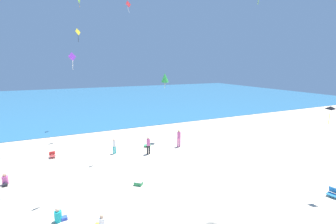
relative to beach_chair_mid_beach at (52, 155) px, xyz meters
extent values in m
plane|color=beige|center=(7.61, -3.92, -0.28)|extent=(120.00, 120.00, 0.00)
cube|color=teal|center=(7.61, 36.74, -0.25)|extent=(120.00, 60.00, 0.05)
cube|color=#D13D3D|center=(0.01, -0.11, -0.08)|extent=(0.54, 0.48, 0.03)
cube|color=#D13D3D|center=(-0.01, 0.13, 0.10)|extent=(0.52, 0.27, 0.38)
cylinder|color=#B7B7BC|center=(0.27, -0.23, -0.18)|extent=(0.02, 0.02, 0.19)
cylinder|color=#B7B7BC|center=(-0.23, -0.27, -0.18)|extent=(0.02, 0.02, 0.19)
cube|color=#2D9956|center=(8.49, -0.84, -0.12)|extent=(0.70, 0.70, 0.03)
cube|color=#2D9956|center=(8.75, -0.95, 0.06)|extent=(0.41, 0.58, 0.37)
cylinder|color=#B7B7BC|center=(8.24, -1.03, -0.20)|extent=(0.02, 0.02, 0.16)
cylinder|color=#B7B7BC|center=(8.44, -0.53, -0.20)|extent=(0.02, 0.02, 0.16)
cube|color=#2370B2|center=(15.61, -14.47, -0.12)|extent=(0.58, 0.66, 0.03)
cube|color=#2370B2|center=(15.86, -14.42, 0.08)|extent=(0.34, 0.61, 0.42)
cylinder|color=#B7B7BC|center=(15.41, -14.22, -0.20)|extent=(0.02, 0.02, 0.15)
cube|color=#339956|center=(5.28, -7.93, -0.16)|extent=(0.66, 0.65, 0.23)
cube|color=white|center=(5.28, -7.93, -0.02)|extent=(0.68, 0.67, 0.04)
cylinder|color=#D8599E|center=(11.33, -2.10, 0.15)|extent=(0.15, 0.15, 0.86)
cylinder|color=#D8599E|center=(11.47, -2.24, 0.15)|extent=(0.15, 0.15, 0.86)
cylinder|color=#D8599E|center=(11.40, -2.17, 0.90)|extent=(0.48, 0.48, 0.64)
sphere|color=tan|center=(11.40, -2.17, 1.33)|extent=(0.24, 0.24, 0.24)
cylinder|color=#19ADB2|center=(5.09, -1.36, 0.07)|extent=(0.12, 0.12, 0.70)
cylinder|color=#19ADB2|center=(5.24, -1.33, 0.07)|extent=(0.12, 0.12, 0.70)
cylinder|color=white|center=(5.17, -1.35, 0.69)|extent=(0.33, 0.33, 0.53)
sphere|color=beige|center=(5.17, -1.35, 1.03)|extent=(0.19, 0.19, 0.19)
cylinder|color=white|center=(2.26, -11.27, -0.04)|extent=(0.42, 0.42, 0.47)
sphere|color=tan|center=(2.26, -11.27, 0.28)|extent=(0.19, 0.19, 0.19)
cylinder|color=#19ADB2|center=(0.28, -9.87, 0.01)|extent=(0.39, 0.39, 0.56)
sphere|color=beige|center=(0.28, -9.87, 0.39)|extent=(0.23, 0.23, 0.23)
cube|color=blue|center=(0.50, -9.85, -0.20)|extent=(0.43, 0.31, 0.16)
cylinder|color=black|center=(7.87, -2.75, 0.13)|extent=(0.14, 0.14, 0.81)
cylinder|color=black|center=(8.04, -2.78, 0.13)|extent=(0.14, 0.14, 0.81)
cylinder|color=#D8599E|center=(7.95, -2.77, 0.83)|extent=(0.38, 0.38, 0.61)
sphere|color=beige|center=(7.95, -2.77, 1.24)|extent=(0.22, 0.22, 0.22)
cylinder|color=#D8599E|center=(-2.90, -4.00, 0.01)|extent=(0.40, 0.40, 0.58)
sphere|color=tan|center=(-2.90, -4.00, 0.41)|extent=(0.23, 0.23, 0.23)
cube|color=black|center=(-2.89, -4.23, -0.19)|extent=(0.32, 0.44, 0.17)
cylinder|color=#99DB33|center=(11.10, -11.84, 11.22)|extent=(0.05, 0.05, 0.50)
cube|color=yellow|center=(3.38, 5.77, 11.17)|extent=(0.56, 0.56, 0.73)
cylinder|color=black|center=(3.38, 5.77, 10.50)|extent=(0.05, 0.06, 0.80)
pyramid|color=black|center=(15.29, -13.90, 5.25)|extent=(0.58, 0.58, 0.25)
cylinder|color=yellow|center=(15.30, -13.88, 4.58)|extent=(0.09, 0.09, 0.72)
cone|color=green|center=(11.12, 0.52, 6.45)|extent=(1.11, 1.20, 1.07)
cylinder|color=yellow|center=(11.12, 0.52, 5.70)|extent=(0.08, 0.11, 0.73)
cube|color=purple|center=(1.73, -7.04, 8.20)|extent=(0.46, 0.26, 0.49)
cylinder|color=white|center=(1.73, -7.04, 7.72)|extent=(0.07, 0.16, 0.60)
cube|color=#99DB33|center=(4.28, 11.36, 15.70)|extent=(0.36, 0.73, 0.79)
cylinder|color=orange|center=(4.28, 11.36, 15.10)|extent=(0.12, 0.09, 0.63)
cube|color=red|center=(6.77, -1.72, 12.69)|extent=(0.51, 0.31, 0.55)
cylinder|color=white|center=(6.77, -1.72, 12.25)|extent=(0.11, 0.11, 0.48)
camera|label=1|loc=(0.65, -22.49, 7.72)|focal=25.84mm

